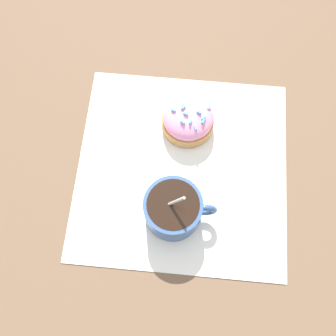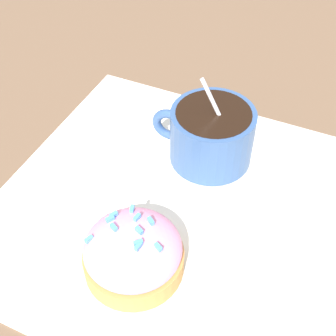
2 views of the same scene
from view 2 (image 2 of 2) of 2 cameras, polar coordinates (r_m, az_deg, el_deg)
ground_plane at (r=0.44m, az=0.69°, el=-4.74°), size 3.00×3.00×0.00m
paper_napkin at (r=0.44m, az=0.69°, el=-4.62°), size 0.36×0.36×0.00m
coffee_cup at (r=0.47m, az=5.40°, el=4.15°), size 0.08×0.11×0.09m
frosted_pastry at (r=0.39m, az=-4.27°, el=-10.26°), size 0.08×0.08×0.05m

